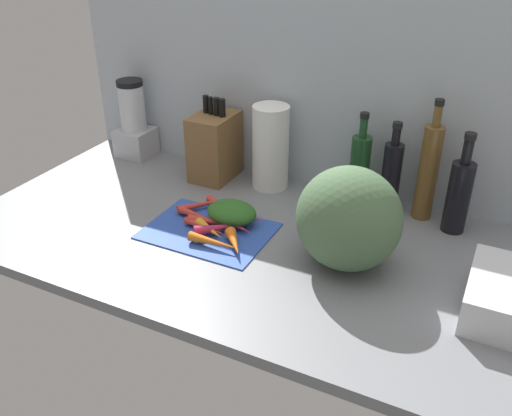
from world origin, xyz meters
The scene contains 23 objects.
ground_plane centered at (0.00, 0.00, -1.50)cm, with size 170.00×80.00×3.00cm, color slate.
wall_back centered at (0.00, 38.50, 30.00)cm, with size 170.00×3.00×60.00cm, color #ADB7C1.
cutting_board centered at (-17.07, -3.18, 0.40)cm, with size 33.76×24.75×0.80cm, color #2D51B7.
carrot_0 centered at (-21.64, -0.47, 1.92)cm, with size 2.25×2.25×14.42cm, color red.
carrot_1 centered at (-17.43, 6.96, 1.91)cm, with size 2.23×2.23×16.24cm, color red.
carrot_2 centered at (-6.37, -8.18, 2.34)cm, with size 3.08×3.08×10.91cm, color orange.
carrot_3 centered at (-11.18, -10.08, 2.11)cm, with size 2.62×2.62×14.80cm, color orange.
carrot_4 centered at (-10.69, 3.46, 2.28)cm, with size 2.97×2.97×14.81cm, color red.
carrot_5 centered at (-24.18, 6.93, 1.96)cm, with size 2.33×2.33×16.66cm, color red.
carrot_6 centered at (-17.17, -4.30, 1.82)cm, with size 2.04×2.04×14.14cm, color red.
carrot_7 centered at (-15.41, -5.08, 2.09)cm, with size 2.59×2.59×10.61cm, color orange.
carrot_8 centered at (-10.35, -0.29, 2.04)cm, with size 2.48×2.48×11.43cm, color #B2264C.
carrot_9 centered at (-13.32, -3.26, 2.32)cm, with size 3.04×3.04×14.16cm, color #B2264C.
carrot_10 centered at (-16.41, -1.13, 2.16)cm, with size 2.73×2.73×14.61cm, color red.
carrot_greens_pile centered at (-13.15, 3.05, 3.84)cm, with size 14.36×11.04×6.07cm, color #2D6023.
winter_squash centered at (21.15, -1.34, 12.92)cm, with size 25.59×23.78×25.85cm, color #4C6B47.
knife_block centered at (-32.49, 27.71, 10.84)cm, with size 11.82×16.53×26.66cm.
blender_appliance centered at (-66.37, 30.64, 11.65)cm, with size 11.61×11.61×27.02cm.
paper_towel_roll centered at (-13.71, 29.50, 13.13)cm, with size 11.23×11.23×26.26cm, color white.
bottle_0 centered at (14.26, 30.56, 11.25)cm, with size 5.78×5.78×28.24cm.
bottle_1 centered at (23.50, 30.78, 11.00)cm, with size 5.47×5.47×26.88cm.
bottle_2 centered at (33.33, 31.00, 14.39)cm, with size 5.48×5.48×34.68cm.
bottle_3 centered at (42.57, 27.36, 10.97)cm, with size 6.31×6.31×28.30cm.
Camera 1 is at (51.40, -112.68, 79.15)cm, focal length 38.65 mm.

